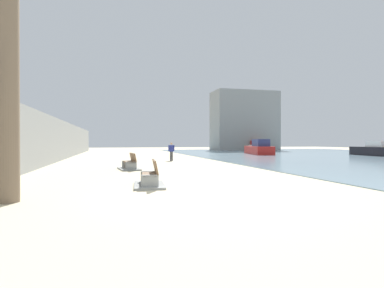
{
  "coord_description": "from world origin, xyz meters",
  "views": [
    {
      "loc": [
        -2.68,
        -9.3,
        1.67
      ],
      "look_at": [
        2.7,
        12.18,
        1.48
      ],
      "focal_mm": 29.29,
      "sensor_mm": 36.0,
      "label": 1
    }
  ],
  "objects_px": {
    "bench_near": "(150,180)",
    "boat_far_left": "(259,149)",
    "bench_far": "(130,166)",
    "boat_nearest": "(373,150)",
    "person_walking": "(171,150)",
    "boat_mid_bay": "(255,147)"
  },
  "relations": [
    {
      "from": "bench_near",
      "to": "person_walking",
      "type": "xyz_separation_m",
      "value": [
        3.52,
        14.93,
        0.68
      ]
    },
    {
      "from": "bench_near",
      "to": "boat_nearest",
      "type": "distance_m",
      "value": 33.16
    },
    {
      "from": "bench_far",
      "to": "boat_nearest",
      "type": "height_order",
      "value": "boat_nearest"
    },
    {
      "from": "person_walking",
      "to": "boat_far_left",
      "type": "bearing_deg",
      "value": 37.66
    },
    {
      "from": "bench_near",
      "to": "boat_nearest",
      "type": "relative_size",
      "value": 0.36
    },
    {
      "from": "boat_far_left",
      "to": "bench_far",
      "type": "bearing_deg",
      "value": -133.71
    },
    {
      "from": "bench_near",
      "to": "person_walking",
      "type": "height_order",
      "value": "person_walking"
    },
    {
      "from": "person_walking",
      "to": "boat_nearest",
      "type": "bearing_deg",
      "value": 7.71
    },
    {
      "from": "bench_near",
      "to": "boat_far_left",
      "type": "xyz_separation_m",
      "value": [
        16.76,
        25.15,
        0.52
      ]
    },
    {
      "from": "boat_nearest",
      "to": "boat_mid_bay",
      "type": "distance_m",
      "value": 22.5
    },
    {
      "from": "bench_far",
      "to": "boat_nearest",
      "type": "xyz_separation_m",
      "value": [
        28.11,
        11.0,
        0.46
      ]
    },
    {
      "from": "bench_near",
      "to": "boat_far_left",
      "type": "bearing_deg",
      "value": 56.33
    },
    {
      "from": "boat_nearest",
      "to": "boat_mid_bay",
      "type": "bearing_deg",
      "value": 100.98
    },
    {
      "from": "boat_mid_bay",
      "to": "boat_nearest",
      "type": "bearing_deg",
      "value": -79.02
    },
    {
      "from": "boat_mid_bay",
      "to": "bench_near",
      "type": "bearing_deg",
      "value": -120.17
    },
    {
      "from": "boat_far_left",
      "to": "boat_nearest",
      "type": "bearing_deg",
      "value": -32.37
    },
    {
      "from": "boat_far_left",
      "to": "bench_near",
      "type": "bearing_deg",
      "value": -123.67
    },
    {
      "from": "bench_far",
      "to": "boat_mid_bay",
      "type": "distance_m",
      "value": 40.78
    },
    {
      "from": "boat_far_left",
      "to": "boat_nearest",
      "type": "distance_m",
      "value": 12.97
    },
    {
      "from": "person_walking",
      "to": "boat_mid_bay",
      "type": "xyz_separation_m",
      "value": [
        19.9,
        25.36,
        -0.19
      ]
    },
    {
      "from": "person_walking",
      "to": "boat_mid_bay",
      "type": "height_order",
      "value": "boat_mid_bay"
    },
    {
      "from": "bench_far",
      "to": "boat_far_left",
      "type": "xyz_separation_m",
      "value": [
        17.15,
        17.95,
        0.52
      ]
    }
  ]
}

